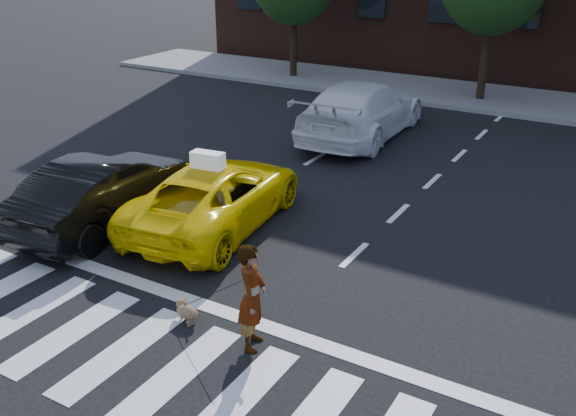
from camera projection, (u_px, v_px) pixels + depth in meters
The scene contains 10 objects.
ground at pixel (122, 353), 9.16m from camera, with size 120.00×120.00×0.00m, color black.
crosswalk at pixel (122, 352), 9.16m from camera, with size 13.00×2.40×0.01m, color silver.
stop_line at pixel (192, 301), 10.42m from camera, with size 12.00×0.30×0.01m, color silver.
sidewalk_far at pixel (469, 96), 22.95m from camera, with size 30.00×4.00×0.15m, color slate.
taxi at pixel (216, 195), 12.87m from camera, with size 2.15×4.65×1.29m, color #FFDB05.
black_sedan at pixel (106, 191), 12.91m from camera, with size 1.51×4.34×1.43m, color black.
white_suv at pixel (362, 109), 18.36m from camera, with size 2.25×5.54×1.61m, color white.
woman at pixel (252, 297), 8.99m from camera, with size 0.59×0.39×1.63m, color #999999.
dog at pixel (186, 310), 9.84m from camera, with size 0.52×0.36×0.31m.
taxi_sign at pixel (208, 160), 12.39m from camera, with size 0.65×0.28×0.32m, color white.
Camera 1 is at (5.89, -5.31, 5.56)m, focal length 40.00 mm.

